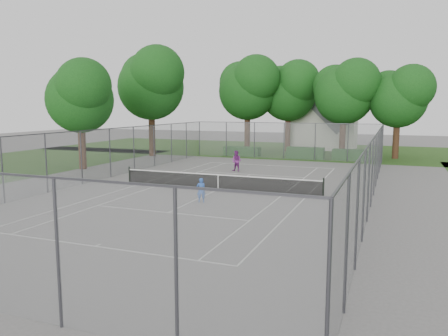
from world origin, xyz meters
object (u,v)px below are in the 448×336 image
(house, at_px, (324,118))
(girl_player, at_px, (201,190))
(tennis_net, at_px, (218,181))
(woman_player, at_px, (237,161))

(house, xyz_separation_m, girl_player, (-1.47, -32.73, -3.07))
(tennis_net, bearing_deg, house, 86.07)
(house, distance_m, woman_player, 21.98)
(tennis_net, xyz_separation_m, house, (2.00, 29.04, 3.22))
(woman_player, bearing_deg, house, 92.34)
(girl_player, height_order, woman_player, woman_player)
(house, height_order, girl_player, house)
(tennis_net, relative_size, house, 1.39)
(girl_player, distance_m, woman_player, 11.41)
(woman_player, bearing_deg, tennis_net, -67.27)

